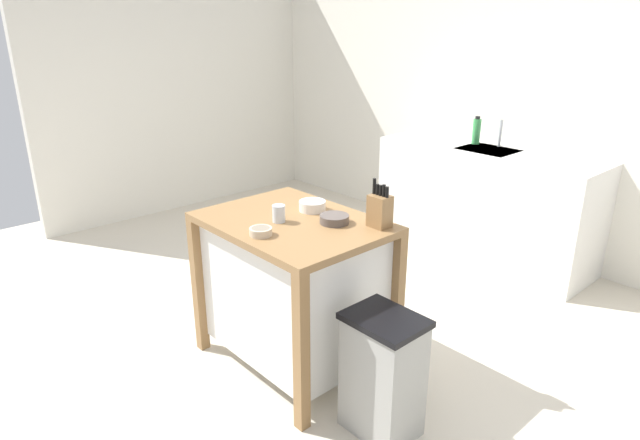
% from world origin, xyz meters
% --- Properties ---
extents(ground_plane, '(6.98, 6.98, 0.00)m').
position_xyz_m(ground_plane, '(0.00, 0.00, 0.00)').
color(ground_plane, beige).
rests_on(ground_plane, ground).
extents(wall_back, '(5.98, 0.10, 2.60)m').
position_xyz_m(wall_back, '(0.00, 2.42, 1.30)').
color(wall_back, silver).
rests_on(wall_back, ground).
extents(wall_left, '(0.10, 3.02, 2.60)m').
position_xyz_m(wall_left, '(-2.99, 0.91, 1.30)').
color(wall_left, silver).
rests_on(wall_left, ground).
extents(kitchen_island, '(1.00, 0.75, 0.88)m').
position_xyz_m(kitchen_island, '(0.05, -0.10, 0.49)').
color(kitchen_island, olive).
rests_on(kitchen_island, ground).
extents(knife_block, '(0.11, 0.09, 0.25)m').
position_xyz_m(knife_block, '(0.43, 0.18, 0.97)').
color(knife_block, olive).
rests_on(knife_block, kitchen_island).
extents(bowl_stoneware_deep, '(0.16, 0.16, 0.04)m').
position_xyz_m(bowl_stoneware_deep, '(0.23, 0.04, 0.91)').
color(bowl_stoneware_deep, '#564C47').
rests_on(bowl_stoneware_deep, kitchen_island).
extents(bowl_ceramic_small, '(0.15, 0.15, 0.06)m').
position_xyz_m(bowl_ceramic_small, '(0.00, 0.08, 0.91)').
color(bowl_ceramic_small, silver).
rests_on(bowl_ceramic_small, kitchen_island).
extents(bowl_ceramic_wide, '(0.12, 0.12, 0.04)m').
position_xyz_m(bowl_ceramic_wide, '(0.11, -0.36, 0.90)').
color(bowl_ceramic_wide, beige).
rests_on(bowl_ceramic_wide, kitchen_island).
extents(drinking_cup, '(0.07, 0.07, 0.09)m').
position_xyz_m(drinking_cup, '(0.02, -0.17, 0.93)').
color(drinking_cup, silver).
rests_on(drinking_cup, kitchen_island).
extents(trash_bin, '(0.36, 0.28, 0.63)m').
position_xyz_m(trash_bin, '(0.79, -0.17, 0.32)').
color(trash_bin, gray).
rests_on(trash_bin, ground).
extents(sink_counter, '(1.82, 0.60, 0.92)m').
position_xyz_m(sink_counter, '(-0.09, 2.07, 0.46)').
color(sink_counter, white).
rests_on(sink_counter, ground).
extents(sink_faucet, '(0.02, 0.02, 0.22)m').
position_xyz_m(sink_faucet, '(-0.09, 2.21, 1.03)').
color(sink_faucet, '#B7BCC1').
rests_on(sink_faucet, sink_counter).
extents(bottle_dish_soap, '(0.07, 0.07, 0.23)m').
position_xyz_m(bottle_dish_soap, '(-0.28, 2.15, 1.03)').
color(bottle_dish_soap, green).
rests_on(bottle_dish_soap, sink_counter).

